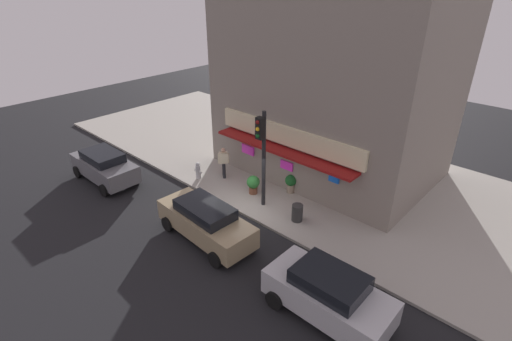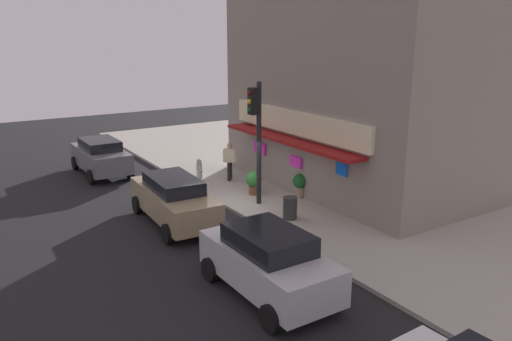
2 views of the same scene
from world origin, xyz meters
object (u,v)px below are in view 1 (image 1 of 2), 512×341
(parked_car_grey, at_px, (104,166))
(pedestrian, at_px, (224,161))
(potted_plant_by_window, at_px, (291,182))
(fire_hydrant, at_px, (198,171))
(parked_car_tan, at_px, (206,221))
(traffic_light, at_px, (262,148))
(potted_plant_by_doorway, at_px, (253,184))
(trash_can, at_px, (297,213))
(parked_car_silver, at_px, (328,294))

(parked_car_grey, bearing_deg, pedestrian, 44.30)
(potted_plant_by_window, xyz_separation_m, parked_car_grey, (-7.99, -5.40, 0.17))
(fire_hydrant, height_order, pedestrian, pedestrian)
(parked_car_tan, bearing_deg, parked_car_grey, -177.70)
(traffic_light, height_order, potted_plant_by_doorway, traffic_light)
(traffic_light, height_order, potted_plant_by_window, traffic_light)
(potted_plant_by_window, height_order, parked_car_tan, parked_car_tan)
(trash_can, height_order, parked_car_tan, parked_car_tan)
(trash_can, distance_m, pedestrian, 5.34)
(pedestrian, distance_m, parked_car_tan, 5.14)
(parked_car_silver, bearing_deg, parked_car_tan, 179.78)
(potted_plant_by_window, bearing_deg, fire_hydrant, -154.15)
(trash_can, bearing_deg, parked_car_silver, -42.21)
(fire_hydrant, distance_m, pedestrian, 1.42)
(fire_hydrant, distance_m, parked_car_grey, 4.84)
(pedestrian, height_order, parked_car_grey, pedestrian)
(pedestrian, bearing_deg, parked_car_tan, -51.15)
(parked_car_silver, bearing_deg, pedestrian, 155.99)
(traffic_light, bearing_deg, trash_can, 4.10)
(potted_plant_by_doorway, bearing_deg, pedestrian, 174.60)
(traffic_light, xyz_separation_m, trash_can, (1.94, 0.14, -2.53))
(fire_hydrant, relative_size, potted_plant_by_window, 0.97)
(parked_car_grey, bearing_deg, potted_plant_by_doorway, 31.32)
(potted_plant_by_doorway, bearing_deg, trash_can, -7.65)
(pedestrian, bearing_deg, parked_car_grey, -135.70)
(parked_car_tan, bearing_deg, traffic_light, 87.95)
(pedestrian, relative_size, potted_plant_by_window, 1.75)
(pedestrian, bearing_deg, traffic_light, -12.75)
(potted_plant_by_doorway, distance_m, parked_car_tan, 3.90)
(pedestrian, relative_size, parked_car_tan, 0.36)
(trash_can, bearing_deg, parked_car_grey, -159.15)
(fire_hydrant, bearing_deg, parked_car_silver, -16.76)
(pedestrian, xyz_separation_m, potted_plant_by_window, (3.58, 1.09, -0.35))
(pedestrian, relative_size, parked_car_grey, 0.40)
(pedestrian, xyz_separation_m, potted_plant_by_doorway, (2.31, -0.22, -0.37))
(trash_can, bearing_deg, fire_hydrant, -175.95)
(potted_plant_by_doorway, bearing_deg, parked_car_silver, -29.50)
(potted_plant_by_doorway, bearing_deg, parked_car_tan, -76.38)
(fire_hydrant, relative_size, potted_plant_by_doorway, 0.98)
(pedestrian, relative_size, parked_car_silver, 0.41)
(traffic_light, relative_size, parked_car_silver, 1.13)
(fire_hydrant, distance_m, trash_can, 6.13)
(potted_plant_by_doorway, xyz_separation_m, parked_car_tan, (0.92, -3.78, 0.19))
(traffic_light, height_order, trash_can, traffic_light)
(pedestrian, bearing_deg, trash_can, -6.67)
(fire_hydrant, height_order, potted_plant_by_doorway, potted_plant_by_doorway)
(trash_can, distance_m, parked_car_grey, 10.37)
(traffic_light, height_order, pedestrian, traffic_light)
(potted_plant_by_window, xyz_separation_m, parked_car_silver, (5.45, -5.11, 0.20))
(trash_can, relative_size, parked_car_grey, 0.19)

